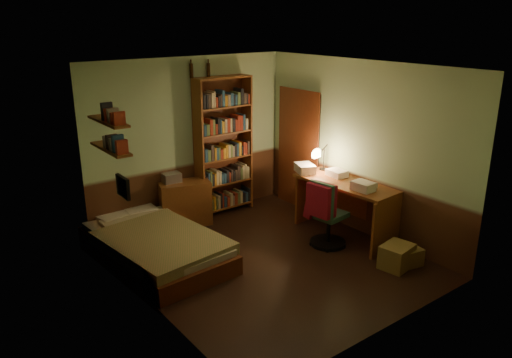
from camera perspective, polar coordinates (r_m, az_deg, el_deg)
floor at (r=6.94m, az=1.26°, el=-9.26°), size 3.50×4.00×0.02m
ceiling at (r=6.18m, az=1.43°, el=12.82°), size 3.50×4.00×0.02m
wall_back at (r=8.06m, az=-7.60°, el=4.48°), size 3.50×0.02×2.60m
wall_left at (r=5.58m, az=-12.99°, el=-2.10°), size 0.02×4.00×2.60m
wall_right at (r=7.62m, az=11.79°, el=3.46°), size 0.02×4.00×2.60m
wall_front at (r=5.11m, az=15.51°, el=-4.19°), size 3.50×0.02×2.60m
doorway at (r=8.55m, az=4.96°, el=3.29°), size 0.06×0.90×2.00m
door_trim at (r=8.53m, az=4.78°, el=3.26°), size 0.02×0.98×2.08m
bed at (r=6.97m, az=-11.51°, el=-6.36°), size 1.35×2.32×0.67m
dresser at (r=8.01m, az=-8.09°, el=-2.75°), size 0.87×0.61×0.70m
mini_stereo at (r=7.90m, az=-9.63°, el=0.16°), size 0.29×0.24×0.15m
bookshelf at (r=8.23m, az=-3.74°, el=3.73°), size 0.98×0.31×2.27m
bottle_left at (r=7.85m, az=-7.41°, el=12.17°), size 0.07×0.07×0.22m
bottle_right at (r=8.01m, az=-5.46°, el=12.31°), size 0.07×0.07×0.21m
desk at (r=7.62m, az=10.13°, el=-3.36°), size 0.77×1.63×0.85m
paper_stack at (r=7.82m, az=5.62°, el=1.23°), size 0.36×0.41×0.14m
desk_lamp at (r=7.92m, az=7.79°, el=3.10°), size 0.21×0.21×0.59m
office_chair at (r=7.22m, az=8.39°, el=-3.47°), size 0.61×0.55×1.10m
red_jacket at (r=6.95m, az=5.67°, el=2.57°), size 0.31×0.43×0.46m
wall_shelf_lower at (r=6.51m, az=-16.27°, el=3.32°), size 0.20×0.90×0.03m
wall_shelf_upper at (r=6.43m, az=-16.55°, el=6.34°), size 0.20×0.90×0.03m
framed_picture at (r=6.13m, az=-14.96°, el=-0.89°), size 0.04×0.32×0.26m
cardboard_box_a at (r=6.93m, az=15.77°, el=-8.50°), size 0.47×0.40×0.32m
cardboard_box_b at (r=7.05m, az=16.94°, el=-8.46°), size 0.39×0.34×0.24m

